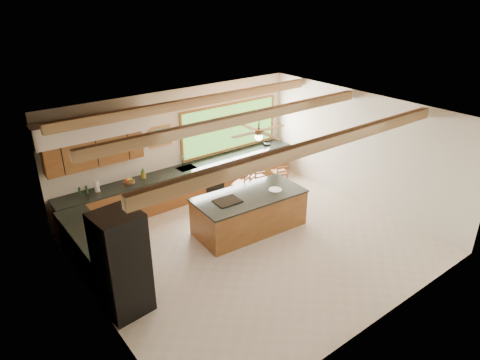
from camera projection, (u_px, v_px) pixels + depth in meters
ground at (254, 244)px, 9.86m from camera, size 7.20×7.20×0.00m
room_shell at (231, 147)px, 9.31m from camera, size 7.27×6.54×3.02m
counter_run at (168, 196)px, 11.03m from camera, size 7.12×3.10×1.22m
island at (249, 212)px, 10.28m from camera, size 2.73×1.41×0.95m
refrigerator at (122, 264)px, 7.48m from camera, size 0.85×0.83×2.00m
bar_stool_a at (243, 185)px, 11.17m from camera, size 0.53×0.53×1.12m
bar_stool_b at (259, 179)px, 11.58m from camera, size 0.48×0.48×1.11m
bar_stool_c at (248, 184)px, 11.29m from camera, size 0.50×0.50×1.07m
bar_stool_d at (281, 173)px, 11.94m from camera, size 0.49×0.49×1.08m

